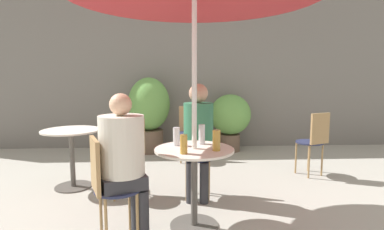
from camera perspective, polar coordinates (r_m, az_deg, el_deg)
storefront_wall at (r=5.83m, az=-0.60°, el=8.55°), size 10.00×0.06×3.00m
cafe_table_near at (r=2.71m, az=0.43°, el=-10.54°), size 0.70×0.70×0.72m
cafe_table_far at (r=3.95m, az=-21.95°, el=-5.55°), size 0.69×0.69×0.72m
bistro_chair_0 at (r=3.43m, az=1.27°, el=-6.45°), size 0.37×0.38×0.88m
bistro_chair_1 at (r=2.48m, az=-15.94°, el=-12.02°), size 0.41×0.40×0.88m
bistro_chair_2 at (r=4.39m, az=22.33°, el=-4.03°), size 0.40×0.41×0.88m
bistro_chair_3 at (r=3.50m, az=-11.81°, el=-6.36°), size 0.37×0.39×0.88m
bistro_chair_4 at (r=4.89m, az=-0.67°, el=-2.44°), size 0.37×0.37×0.88m
seated_person_0 at (r=3.25m, az=1.15°, el=-3.11°), size 0.32×0.35×1.28m
seated_person_1 at (r=2.45m, az=-12.82°, el=-7.58°), size 0.43×0.41×1.22m
beer_glass_0 at (r=2.57m, az=4.67°, el=-4.83°), size 0.07×0.07×0.18m
beer_glass_1 at (r=2.82m, az=1.97°, el=-3.68°), size 0.06×0.06×0.19m
beer_glass_2 at (r=2.76m, az=-2.98°, el=-4.11°), size 0.06×0.06×0.17m
beer_glass_3 at (r=2.46m, az=-1.58°, el=-5.58°), size 0.06×0.06×0.16m
potted_plant_0 at (r=5.47m, az=-8.17°, el=0.99°), size 0.75×0.75×1.36m
potted_plant_1 at (r=5.55m, az=7.30°, el=-0.39°), size 0.75×0.75×1.05m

